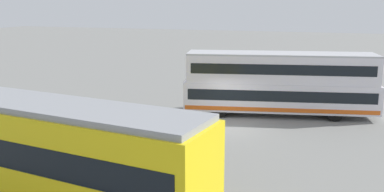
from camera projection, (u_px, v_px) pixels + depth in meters
ground_plane at (227, 127)px, 23.52m from camera, size 160.00×160.00×0.00m
double_decker_bus at (279, 84)px, 25.72m from camera, size 11.65×4.67×3.79m
tram_yellow at (15, 146)px, 14.82m from camera, size 14.85×4.53×3.58m
pedestrian_near_railing at (116, 128)px, 19.81m from camera, size 0.42×0.42×1.73m
pedestrian_crossing at (191, 162)px, 15.65m from camera, size 0.38×0.38×1.76m
pedestrian_railing at (96, 137)px, 19.37m from camera, size 6.19×0.69×1.08m
info_sign at (19, 108)px, 20.67m from camera, size 1.01×0.30×2.50m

